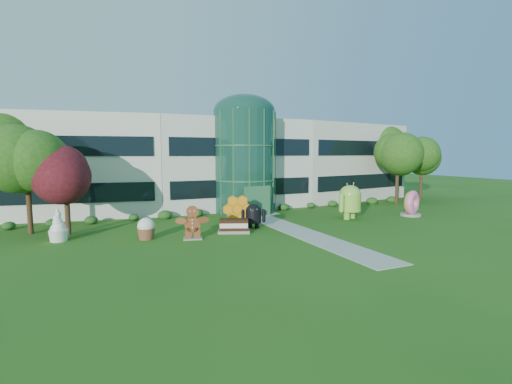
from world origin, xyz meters
name	(u,v)px	position (x,y,z in m)	size (l,w,h in m)	color
ground	(310,236)	(0.00, 0.00, 0.00)	(140.00, 140.00, 0.00)	#215114
building	(224,163)	(0.00, 18.00, 4.65)	(46.00, 15.00, 9.30)	beige
atrium	(244,162)	(0.00, 12.00, 4.90)	(6.00, 6.00, 9.80)	#194738
walkway	(296,230)	(0.00, 2.00, 0.02)	(2.40, 20.00, 0.04)	#9E9E93
tree_red	(66,193)	(-15.50, 7.50, 3.00)	(4.00, 4.00, 6.00)	#3F0C14
trees_backdrop	(241,169)	(0.00, 13.00, 4.20)	(52.00, 8.00, 8.40)	#214912
android_green	(350,199)	(6.91, 4.39, 1.76)	(3.11, 2.07, 3.52)	#85C33E
android_black	(253,214)	(-2.53, 4.15, 1.11)	(1.95, 1.31, 2.22)	black
donut	(411,203)	(13.08, 3.31, 1.20)	(2.31, 1.11, 2.40)	pink
gingerbread	(192,222)	(-7.77, 2.49, 1.15)	(2.49, 0.96, 2.30)	brown
ice_cream_sandwich	(234,226)	(-4.50, 3.23, 0.51)	(2.28, 1.14, 1.02)	black
honeycomb	(238,210)	(-2.75, 6.91, 1.03)	(2.62, 0.94, 2.06)	orange
froyo	(58,224)	(-16.00, 5.57, 1.12)	(1.30, 1.30, 2.24)	white
cupcake	(146,228)	(-10.63, 3.77, 0.74)	(1.24, 1.24, 1.48)	white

